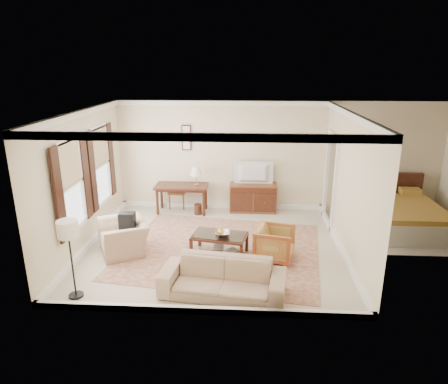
# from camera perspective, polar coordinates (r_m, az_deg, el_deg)

# --- Properties ---
(room_shell) EXTENTS (5.51, 5.01, 2.91)m
(room_shell) POSITION_cam_1_polar(r_m,az_deg,el_deg) (8.03, -1.57, 8.37)
(room_shell) COLOR beige
(room_shell) RESTS_ON ground
(annex_bedroom) EXTENTS (3.00, 2.70, 2.90)m
(annex_bedroom) POSITION_cam_1_polar(r_m,az_deg,el_deg) (10.40, 24.67, -3.24)
(annex_bedroom) COLOR beige
(annex_bedroom) RESTS_ON ground
(window_front) EXTENTS (0.12, 1.56, 1.80)m
(window_front) POSITION_cam_1_polar(r_m,az_deg,el_deg) (8.26, -20.97, 0.88)
(window_front) COLOR #CCB284
(window_front) RESTS_ON room_shell
(window_rear) EXTENTS (0.12, 1.56, 1.80)m
(window_rear) POSITION_cam_1_polar(r_m,az_deg,el_deg) (9.68, -17.22, 3.66)
(window_rear) COLOR #CCB284
(window_rear) RESTS_ON room_shell
(doorway) EXTENTS (0.10, 1.12, 2.25)m
(doorway) POSITION_cam_1_polar(r_m,az_deg,el_deg) (9.98, 14.97, 1.44)
(doorway) COLOR white
(doorway) RESTS_ON room_shell
(rug) EXTENTS (4.52, 4.03, 0.01)m
(rug) POSITION_cam_1_polar(r_m,az_deg,el_deg) (8.61, -0.47, -8.22)
(rug) COLOR maroon
(rug) RESTS_ON room_shell
(writing_desk) EXTENTS (1.37, 0.69, 0.75)m
(writing_desk) POSITION_cam_1_polar(r_m,az_deg,el_deg) (10.57, -6.06, 0.41)
(writing_desk) COLOR #492114
(writing_desk) RESTS_ON room_shell
(desk_chair) EXTENTS (0.46, 0.46, 1.05)m
(desk_chair) POSITION_cam_1_polar(r_m,az_deg,el_deg) (10.96, -6.68, 0.40)
(desk_chair) COLOR brown
(desk_chair) RESTS_ON room_shell
(desk_lamp) EXTENTS (0.32, 0.32, 0.50)m
(desk_lamp) POSITION_cam_1_polar(r_m,az_deg,el_deg) (10.41, -3.99, 2.27)
(desk_lamp) COLOR silver
(desk_lamp) RESTS_ON writing_desk
(framed_prints) EXTENTS (0.25, 0.04, 0.68)m
(framed_prints) POSITION_cam_1_polar(r_m,az_deg,el_deg) (10.64, -5.40, 7.77)
(framed_prints) COLOR #492114
(framed_prints) RESTS_ON room_shell
(sideboard) EXTENTS (1.23, 0.47, 0.76)m
(sideboard) POSITION_cam_1_polar(r_m,az_deg,el_deg) (10.68, 4.17, -0.82)
(sideboard) COLOR brown
(sideboard) RESTS_ON room_shell
(tv) EXTENTS (0.98, 0.56, 0.13)m
(tv) POSITION_cam_1_polar(r_m,az_deg,el_deg) (10.42, 4.28, 3.68)
(tv) COLOR black
(tv) RESTS_ON sideboard
(coffee_table) EXTENTS (1.20, 0.83, 0.47)m
(coffee_table) POSITION_cam_1_polar(r_m,az_deg,el_deg) (8.25, -0.64, -6.74)
(coffee_table) COLOR #492114
(coffee_table) RESTS_ON room_shell
(fruit_bowl) EXTENTS (0.42, 0.42, 0.10)m
(fruit_bowl) POSITION_cam_1_polar(r_m,az_deg,el_deg) (8.15, -0.20, -5.84)
(fruit_bowl) COLOR silver
(fruit_bowl) RESTS_ON coffee_table
(book_a) EXTENTS (0.28, 0.04, 0.38)m
(book_a) POSITION_cam_1_polar(r_m,az_deg,el_deg) (8.35, -1.55, -7.78)
(book_a) COLOR brown
(book_a) RESTS_ON coffee_table
(book_b) EXTENTS (0.22, 0.21, 0.38)m
(book_b) POSITION_cam_1_polar(r_m,az_deg,el_deg) (8.24, 0.54, -8.15)
(book_b) COLOR brown
(book_b) RESTS_ON coffee_table
(striped_armchair) EXTENTS (0.84, 0.88, 0.76)m
(striped_armchair) POSITION_cam_1_polar(r_m,az_deg,el_deg) (8.14, 7.25, -7.09)
(striped_armchair) COLOR #953E20
(striped_armchair) RESTS_ON room_shell
(club_armchair) EXTENTS (1.09, 1.25, 0.92)m
(club_armchair) POSITION_cam_1_polar(r_m,az_deg,el_deg) (8.61, -14.18, -5.51)
(club_armchair) COLOR tan
(club_armchair) RESTS_ON room_shell
(backpack) EXTENTS (0.29, 0.37, 0.40)m
(backpack) POSITION_cam_1_polar(r_m,az_deg,el_deg) (8.53, -13.66, -3.89)
(backpack) COLOR black
(backpack) RESTS_ON club_armchair
(sofa) EXTENTS (2.18, 0.90, 0.83)m
(sofa) POSITION_cam_1_polar(r_m,az_deg,el_deg) (6.90, -0.18, -11.50)
(sofa) COLOR tan
(sofa) RESTS_ON room_shell
(floor_lamp) EXTENTS (0.34, 0.34, 1.39)m
(floor_lamp) POSITION_cam_1_polar(r_m,az_deg,el_deg) (6.98, -21.36, -5.70)
(floor_lamp) COLOR black
(floor_lamp) RESTS_ON room_shell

